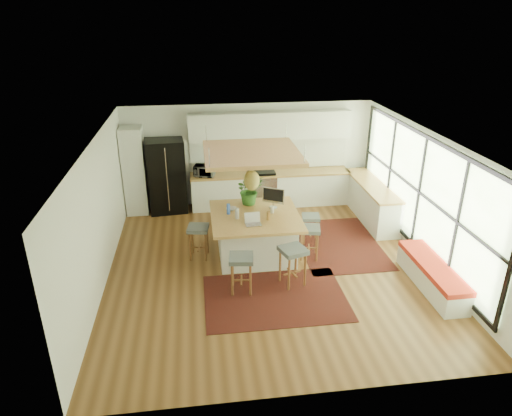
{
  "coord_description": "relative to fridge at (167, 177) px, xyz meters",
  "views": [
    {
      "loc": [
        -1.36,
        -8.13,
        4.9
      ],
      "look_at": [
        -0.2,
        0.5,
        1.1
      ],
      "focal_mm": 32.07,
      "sensor_mm": 36.0,
      "label": 1
    }
  ],
  "objects": [
    {
      "name": "pantry",
      "position": [
        -0.78,
        0.0,
        0.2
      ],
      "size": [
        0.55,
        0.6,
        2.25
      ],
      "primitive_type": "cube",
      "color": "white",
      "rests_on": "floor"
    },
    {
      "name": "window_wall",
      "position": [
        5.39,
        -3.18,
        0.47
      ],
      "size": [
        0.1,
        6.2,
        2.6
      ],
      "primitive_type": null,
      "color": "black",
      "rests_on": "wall_right"
    },
    {
      "name": "fridge",
      "position": [
        0.0,
        0.0,
        0.0
      ],
      "size": [
        1.01,
        0.83,
        1.91
      ],
      "primitive_type": null,
      "rotation": [
        0.0,
        0.0,
        0.09
      ],
      "color": "black",
      "rests_on": "floor"
    },
    {
      "name": "island_bottle_1",
      "position": [
        1.55,
        -2.79,
        0.1
      ],
      "size": [
        0.07,
        0.07,
        0.19
      ],
      "primitive_type": "cylinder",
      "color": "#BABCC0",
      "rests_on": "island"
    },
    {
      "name": "backsplash",
      "position": [
        2.72,
        0.3,
        0.43
      ],
      "size": [
        4.2,
        0.02,
        0.8
      ],
      "primitive_type": "cube",
      "color": "white",
      "rests_on": "wall_back"
    },
    {
      "name": "island_plant",
      "position": [
        1.91,
        -2.03,
        0.26
      ],
      "size": [
        0.81,
        0.84,
        0.51
      ],
      "primitive_type": "imported",
      "rotation": [
        0.0,
        0.0,
        0.43
      ],
      "color": "#1E4C19",
      "rests_on": "island"
    },
    {
      "name": "stool_near_left",
      "position": [
        1.51,
        -4.03,
        -0.57
      ],
      "size": [
        0.49,
        0.49,
        0.75
      ],
      "primitive_type": null,
      "rotation": [
        0.0,
        0.0,
        -0.12
      ],
      "color": "#4D5355",
      "rests_on": "floor"
    },
    {
      "name": "ceiling_panel",
      "position": [
        1.87,
        -2.78,
        1.12
      ],
      "size": [
        1.86,
        1.86,
        0.8
      ],
      "primitive_type": null,
      "color": "#A6763B",
      "rests_on": "ceiling"
    },
    {
      "name": "island_bottle_3",
      "position": [
        2.3,
        -2.59,
        0.1
      ],
      "size": [
        0.07,
        0.07,
        0.19
      ],
      "primitive_type": "cylinder",
      "color": "silver",
      "rests_on": "island"
    },
    {
      "name": "upper_cabinets",
      "position": [
        2.72,
        0.14,
        1.22
      ],
      "size": [
        4.2,
        0.34,
        0.7
      ],
      "primitive_type": "cube",
      "color": "white",
      "rests_on": "wall_back"
    },
    {
      "name": "stool_left_side",
      "position": [
        0.75,
        -2.62,
        -0.57
      ],
      "size": [
        0.49,
        0.49,
        0.72
      ],
      "primitive_type": null,
      "rotation": [
        0.0,
        0.0,
        -1.72
      ],
      "color": "#4D5355",
      "rests_on": "floor"
    },
    {
      "name": "back_counter_base",
      "position": [
        2.72,
        0.0,
        -0.49
      ],
      "size": [
        4.2,
        0.6,
        0.88
      ],
      "primitive_type": "cube",
      "color": "white",
      "rests_on": "floor"
    },
    {
      "name": "island_bowl",
      "position": [
        1.47,
        -2.32,
        0.03
      ],
      "size": [
        0.27,
        0.27,
        0.05
      ],
      "primitive_type": "imported",
      "rotation": [
        0.0,
        0.0,
        -0.37
      ],
      "color": "silver",
      "rests_on": "island"
    },
    {
      "name": "island",
      "position": [
        1.95,
        -2.64,
        -0.46
      ],
      "size": [
        1.85,
        1.85,
        0.93
      ],
      "primitive_type": null,
      "color": "#A6763B",
      "rests_on": "floor"
    },
    {
      "name": "island_bottle_0",
      "position": [
        1.4,
        -2.54,
        0.1
      ],
      "size": [
        0.07,
        0.07,
        0.19
      ],
      "primitive_type": "cylinder",
      "color": "blue",
      "rests_on": "island"
    },
    {
      "name": "stool_right_front",
      "position": [
        3.07,
        -2.95,
        -0.57
      ],
      "size": [
        0.5,
        0.5,
        0.71
      ],
      "primitive_type": null,
      "rotation": [
        0.0,
        0.0,
        1.36
      ],
      "color": "#4D5355",
      "rests_on": "floor"
    },
    {
      "name": "laptop",
      "position": [
        1.85,
        -3.12,
        0.12
      ],
      "size": [
        0.34,
        0.36,
        0.24
      ],
      "primitive_type": null,
      "rotation": [
        0.0,
        0.0,
        0.06
      ],
      "color": "#A5A5AA",
      "rests_on": "island"
    },
    {
      "name": "wall_left",
      "position": [
        -1.08,
        -3.18,
        0.42
      ],
      "size": [
        0.0,
        7.0,
        7.0
      ],
      "primitive_type": "plane",
      "rotation": [
        1.57,
        0.0,
        1.57
      ],
      "color": "white",
      "rests_on": "ground"
    },
    {
      "name": "monitor",
      "position": [
        2.39,
        -2.33,
        0.26
      ],
      "size": [
        0.52,
        0.41,
        0.47
      ],
      "primitive_type": null,
      "rotation": [
        0.0,
        0.0,
        -0.53
      ],
      "color": "#A5A5AA",
      "rests_on": "island"
    },
    {
      "name": "window_bench",
      "position": [
        5.12,
        -4.38,
        -0.68
      ],
      "size": [
        0.52,
        2.0,
        0.5
      ],
      "primitive_type": null,
      "color": "white",
      "rests_on": "floor"
    },
    {
      "name": "right_counter_top",
      "position": [
        5.1,
        -1.18,
        -0.03
      ],
      "size": [
        0.64,
        2.54,
        0.05
      ],
      "primitive_type": "cube",
      "color": "#A6763B",
      "rests_on": "right_counter_base"
    },
    {
      "name": "back_counter_top",
      "position": [
        2.72,
        0.0,
        -0.03
      ],
      "size": [
        4.24,
        0.64,
        0.05
      ],
      "primitive_type": "cube",
      "color": "#A6763B",
      "rests_on": "back_counter_base"
    },
    {
      "name": "stool_near_right",
      "position": [
        2.5,
        -3.91,
        -0.57
      ],
      "size": [
        0.58,
        0.58,
        0.78
      ],
      "primitive_type": null,
      "rotation": [
        0.0,
        0.0,
        0.31
      ],
      "color": "#4D5355",
      "rests_on": "floor"
    },
    {
      "name": "rug_right",
      "position": [
        3.88,
        -2.46,
        -0.92
      ],
      "size": [
        1.8,
        2.6,
        0.01
      ],
      "primitive_type": "cube",
      "color": "black",
      "rests_on": "floor"
    },
    {
      "name": "wall_front",
      "position": [
        2.17,
        -6.68,
        0.42
      ],
      "size": [
        6.5,
        0.0,
        6.5
      ],
      "primitive_type": "plane",
      "rotation": [
        -1.57,
        0.0,
        0.0
      ],
      "color": "white",
      "rests_on": "ground"
    },
    {
      "name": "rug_near",
      "position": [
        2.1,
        -4.35,
        -0.92
      ],
      "size": [
        2.6,
        1.8,
        0.01
      ],
      "primitive_type": "cube",
      "color": "black",
      "rests_on": "floor"
    },
    {
      "name": "stool_right_back",
      "position": [
        3.27,
        -2.24,
        -0.57
      ],
      "size": [
        0.44,
        0.44,
        0.65
      ],
      "primitive_type": null,
      "rotation": [
        0.0,
        0.0,
        1.42
      ],
      "color": "#4D5355",
      "rests_on": "floor"
    },
    {
      "name": "wall_back",
      "position": [
        2.17,
        0.32,
        0.42
      ],
      "size": [
        6.5,
        0.0,
        6.5
      ],
      "primitive_type": "plane",
      "rotation": [
        1.57,
        0.0,
        0.0
      ],
      "color": "white",
      "rests_on": "ground"
    },
    {
      "name": "floor",
      "position": [
        2.17,
        -3.18,
        -0.93
      ],
      "size": [
        7.0,
        7.0,
        0.0
      ],
      "primitive_type": "plane",
      "color": "brown",
      "rests_on": "ground"
    },
    {
      "name": "microwave",
      "position": [
        0.97,
        -0.03,
        0.17
      ],
      "size": [
        0.57,
        0.4,
        0.35
      ],
      "primitive_type": "imported",
      "rotation": [
        0.0,
        0.0,
        -0.24
      ],
      "color": "#A5A5AA",
      "rests_on": "back_counter_top"
    },
    {
      "name": "island_bottle_2",
      "position": [
        2.2,
        -2.94,
        0.1
      ],
      "size": [
        0.07,
        0.07,
        0.19
      ],
      "primitive_type": "cylinder",
      "color": "olive",
      "rests_on": "island"
    },
    {
      "name": "ceiling",
      "position": [
        2.17,
        -3.18,
        1.78
      ],
      "size": [
        7.0,
        7.0,
        0.0
      ],
      "primitive_type": "plane",
      "rotation": [
        3.14,
        0.0,
        0.0
      ],
      "color": "white",
      "rests_on": "ground"
    },
    {
      "name": "right_counter_base",
      "position": [
        5.1,
        -1.18,
        -0.49
      ],
      "size": [
        0.6,
        2.5,
        0.88
      ],
      "primitive_type": "cube",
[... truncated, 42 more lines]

